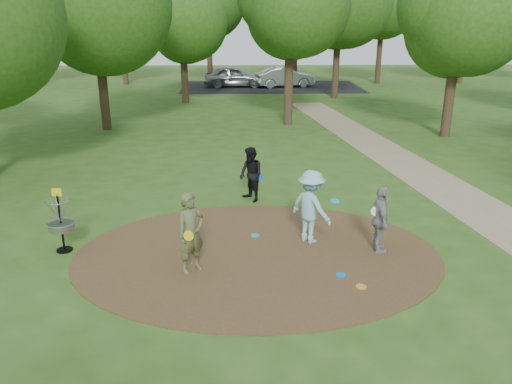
{
  "coord_description": "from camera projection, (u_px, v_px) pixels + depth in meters",
  "views": [
    {
      "loc": [
        -0.3,
        -10.37,
        5.12
      ],
      "look_at": [
        0.0,
        1.2,
        1.1
      ],
      "focal_mm": 35.0,
      "sensor_mm": 36.0,
      "label": 1
    }
  ],
  "objects": [
    {
      "name": "ground",
      "position": [
        257.0,
        254.0,
        11.48
      ],
      "size": [
        100.0,
        100.0,
        0.0
      ],
      "primitive_type": "plane",
      "color": "#2D5119",
      "rests_on": "ground"
    },
    {
      "name": "dirt_clearing",
      "position": [
        257.0,
        254.0,
        11.47
      ],
      "size": [
        8.4,
        8.4,
        0.02
      ],
      "primitive_type": "cylinder",
      "color": "#47301C",
      "rests_on": "ground"
    },
    {
      "name": "footpath",
      "position": [
        494.0,
        218.0,
        13.52
      ],
      "size": [
        7.55,
        39.89,
        0.01
      ],
      "primitive_type": "cube",
      "rotation": [
        0.0,
        0.0,
        0.14
      ],
      "color": "#8C7A5B",
      "rests_on": "ground"
    },
    {
      "name": "parking_lot",
      "position": [
        272.0,
        87.0,
        39.85
      ],
      "size": [
        14.0,
        8.0,
        0.01
      ],
      "primitive_type": "cube",
      "color": "black",
      "rests_on": "ground"
    },
    {
      "name": "player_observer_with_disc",
      "position": [
        191.0,
        233.0,
        10.44
      ],
      "size": [
        0.76,
        0.74,
        1.76
      ],
      "color": "#565D35",
      "rests_on": "ground"
    },
    {
      "name": "player_throwing_with_disc",
      "position": [
        311.0,
        207.0,
        11.85
      ],
      "size": [
        1.32,
        1.31,
        1.79
      ],
      "color": "#8BC7CF",
      "rests_on": "ground"
    },
    {
      "name": "player_walking_with_disc",
      "position": [
        251.0,
        175.0,
        14.61
      ],
      "size": [
        0.94,
        0.99,
        1.61
      ],
      "color": "black",
      "rests_on": "ground"
    },
    {
      "name": "player_waiting_with_disc",
      "position": [
        380.0,
        220.0,
        11.35
      ],
      "size": [
        0.44,
        0.93,
        1.59
      ],
      "color": "gray",
      "rests_on": "ground"
    },
    {
      "name": "disc_ground_cyan",
      "position": [
        255.0,
        235.0,
        12.39
      ],
      "size": [
        0.22,
        0.22,
        0.02
      ],
      "primitive_type": "cylinder",
      "color": "#19A6CF",
      "rests_on": "dirt_clearing"
    },
    {
      "name": "disc_ground_blue",
      "position": [
        341.0,
        275.0,
        10.48
      ],
      "size": [
        0.22,
        0.22,
        0.02
      ],
      "primitive_type": "cylinder",
      "color": "blue",
      "rests_on": "dirt_clearing"
    },
    {
      "name": "disc_ground_red",
      "position": [
        193.0,
        236.0,
        12.39
      ],
      "size": [
        0.22,
        0.22,
        0.02
      ],
      "primitive_type": "cylinder",
      "color": "#CA143E",
      "rests_on": "dirt_clearing"
    },
    {
      "name": "car_left",
      "position": [
        234.0,
        76.0,
        39.51
      ],
      "size": [
        4.87,
        2.03,
        1.65
      ],
      "primitive_type": "imported",
      "rotation": [
        0.0,
        0.0,
        1.59
      ],
      "color": "#93979A",
      "rests_on": "ground"
    },
    {
      "name": "car_right",
      "position": [
        285.0,
        77.0,
        39.46
      ],
      "size": [
        4.88,
        2.58,
        1.53
      ],
      "primitive_type": "imported",
      "rotation": [
        0.0,
        0.0,
        1.79
      ],
      "color": "#ABADB2",
      "rests_on": "ground"
    },
    {
      "name": "disc_ground_orange",
      "position": [
        361.0,
        287.0,
        10.02
      ],
      "size": [
        0.22,
        0.22,
        0.02
      ],
      "primitive_type": "cylinder",
      "color": "orange",
      "rests_on": "dirt_clearing"
    },
    {
      "name": "disc_golf_basket",
      "position": [
        60.0,
        216.0,
        11.36
      ],
      "size": [
        0.63,
        0.63,
        1.54
      ],
      "color": "black",
      "rests_on": "ground"
    },
    {
      "name": "tree_ring",
      "position": [
        309.0,
        16.0,
        18.8
      ],
      "size": [
        37.16,
        45.19,
        8.99
      ],
      "color": "#332316",
      "rests_on": "ground"
    }
  ]
}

